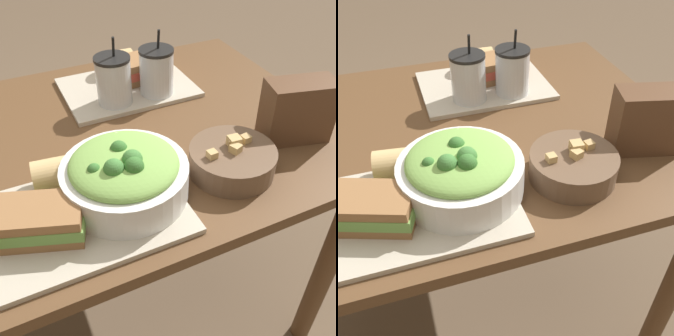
{
  "view_description": "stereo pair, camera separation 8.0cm",
  "coord_description": "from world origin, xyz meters",
  "views": [
    {
      "loc": [
        -0.17,
        -0.78,
        1.33
      ],
      "look_at": [
        0.09,
        -0.22,
        0.81
      ],
      "focal_mm": 42.0,
      "sensor_mm": 36.0,
      "label": 1
    },
    {
      "loc": [
        -0.1,
        -0.81,
        1.33
      ],
      "look_at": [
        0.09,
        -0.22,
        0.81
      ],
      "focal_mm": 42.0,
      "sensor_mm": 36.0,
      "label": 2
    }
  ],
  "objects": [
    {
      "name": "dining_table",
      "position": [
        0.0,
        0.0,
        0.66
      ],
      "size": [
        1.21,
        0.83,
        0.77
      ],
      "color": "brown",
      "rests_on": "ground_plane"
    },
    {
      "name": "sandwich_near",
      "position": [
        -0.17,
        -0.26,
        0.82
      ],
      "size": [
        0.18,
        0.14,
        0.06
      ],
      "rotation": [
        0.0,
        0.0,
        -0.34
      ],
      "color": "olive",
      "rests_on": "tray_near"
    },
    {
      "name": "drink_cup_dark",
      "position": [
        0.1,
        0.12,
        0.84
      ],
      "size": [
        0.09,
        0.09,
        0.18
      ],
      "color": "silver",
      "rests_on": "tray_far"
    },
    {
      "name": "baguette_far",
      "position": [
        0.17,
        0.29,
        0.82
      ],
      "size": [
        0.09,
        0.07,
        0.07
      ],
      "rotation": [
        0.0,
        0.0,
        1.55
      ],
      "color": "tan",
      "rests_on": "tray_far"
    },
    {
      "name": "baguette_near",
      "position": [
        -0.1,
        -0.15,
        0.82
      ],
      "size": [
        0.14,
        0.08,
        0.07
      ],
      "rotation": [
        0.0,
        0.0,
        1.45
      ],
      "color": "tan",
      "rests_on": "tray_near"
    },
    {
      "name": "soup_bowl",
      "position": [
        0.24,
        -0.24,
        0.8
      ],
      "size": [
        0.19,
        0.19,
        0.08
      ],
      "color": "brown",
      "rests_on": "dining_table"
    },
    {
      "name": "ground_plane",
      "position": [
        0.0,
        0.0,
        0.0
      ],
      "size": [
        12.0,
        12.0,
        0.0
      ],
      "primitive_type": "plane",
      "color": "brown"
    },
    {
      "name": "tray_near",
      "position": [
        -0.08,
        -0.24,
        0.78
      ],
      "size": [
        0.36,
        0.27,
        0.01
      ],
      "color": "#BCB29E",
      "rests_on": "dining_table"
    },
    {
      "name": "sandwich_far",
      "position": [
        0.22,
        0.22,
        0.82
      ],
      "size": [
        0.15,
        0.12,
        0.06
      ],
      "rotation": [
        0.0,
        0.0,
        0.11
      ],
      "color": "olive",
      "rests_on": "tray_far"
    },
    {
      "name": "chip_bag",
      "position": [
        0.44,
        -0.2,
        0.85
      ],
      "size": [
        0.17,
        0.12,
        0.15
      ],
      "rotation": [
        0.0,
        0.0,
        -0.25
      ],
      "color": "brown",
      "rests_on": "dining_table"
    },
    {
      "name": "tray_far",
      "position": [
        0.16,
        0.2,
        0.78
      ],
      "size": [
        0.36,
        0.27,
        0.01
      ],
      "color": "#BCB29E",
      "rests_on": "dining_table"
    },
    {
      "name": "drink_cup_red",
      "position": [
        0.22,
        0.12,
        0.84
      ],
      "size": [
        0.09,
        0.09,
        0.18
      ],
      "color": "silver",
      "rests_on": "tray_far"
    },
    {
      "name": "salad_bowl",
      "position": [
        -0.0,
        -0.23,
        0.83
      ],
      "size": [
        0.25,
        0.25,
        0.12
      ],
      "color": "white",
      "rests_on": "tray_near"
    }
  ]
}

